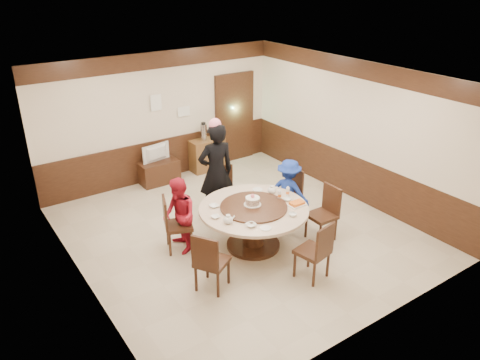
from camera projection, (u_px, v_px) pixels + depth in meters
room at (239, 177)px, 8.05m from camera, size 6.00×6.04×2.84m
banquet_table at (254, 219)px, 7.82m from camera, size 1.82×1.82×0.78m
chair_0 at (287, 203)px, 8.85m from camera, size 0.46×0.45×0.97m
chair_1 at (223, 201)px, 8.93m from camera, size 0.60×0.60×0.97m
chair_2 at (178, 233)px, 7.84m from camera, size 0.57×0.57×0.97m
chair_3 at (212, 271)px, 6.88m from camera, size 0.61×0.61×0.97m
chair_4 at (313, 260)px, 7.12m from camera, size 0.52×0.53×0.97m
chair_5 at (322, 223)px, 8.16m from camera, size 0.46×0.45×0.97m
person_standing at (216, 172)px, 8.57m from camera, size 0.75×0.55×1.88m
person_red at (179, 216)px, 7.67m from camera, size 0.59×0.70×1.30m
person_blue at (288, 191)px, 8.59m from camera, size 0.76×0.92×1.23m
birthday_cake at (253, 201)px, 7.73m from camera, size 0.29×0.29×0.20m
teapot_left at (228, 220)px, 7.23m from camera, size 0.17×0.15×0.13m
teapot_right at (272, 190)px, 8.19m from camera, size 0.17×0.15×0.13m
bowl_0 at (214, 206)px, 7.74m from camera, size 0.15×0.15×0.04m
bowl_1 at (293, 215)px, 7.47m from camera, size 0.13×0.13×0.04m
bowl_2 at (251, 225)px, 7.17m from camera, size 0.16×0.16×0.04m
bowl_3 at (287, 199)px, 7.95m from camera, size 0.14×0.14×0.04m
bowl_4 at (215, 217)px, 7.41m from camera, size 0.14×0.14×0.03m
saucer_near at (266, 228)px, 7.11m from camera, size 0.18×0.18×0.01m
saucer_far at (258, 190)px, 8.34m from camera, size 0.18×0.18×0.01m
shrimp_platter at (297, 204)px, 7.80m from camera, size 0.30×0.20×0.06m
bottle_0 at (280, 195)px, 7.98m from camera, size 0.06×0.06×0.16m
bottle_1 at (288, 192)px, 8.08m from camera, size 0.06×0.06×0.16m
tv_stand at (159, 172)px, 10.31m from camera, size 0.85×0.45×0.50m
television at (158, 153)px, 10.13m from camera, size 0.67×0.20×0.38m
side_cabinet at (207, 155)px, 10.93m from camera, size 0.80×0.40×0.75m
thermos at (204, 132)px, 10.66m from camera, size 0.15×0.15×0.38m
notice_left at (156, 103)px, 9.92m from camera, size 0.25×0.00×0.35m
notice_right at (184, 111)px, 10.38m from camera, size 0.30×0.00×0.22m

